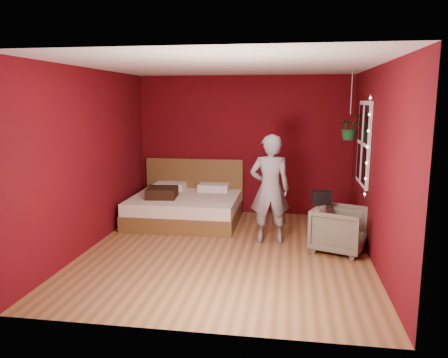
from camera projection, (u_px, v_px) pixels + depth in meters
The scene contains 10 objects.
floor at pixel (226, 251), 6.29m from camera, with size 4.50×4.50×0.00m, color #9B6A3E.
room_walls at pixel (226, 135), 5.99m from camera, with size 4.04×4.54×2.62m.
window at pixel (363, 143), 6.60m from camera, with size 0.05×0.97×1.27m.
fairy_lights at pixel (368, 147), 6.09m from camera, with size 0.04×0.04×1.45m.
bed at pixel (186, 206), 7.83m from camera, with size 1.88×1.60×1.04m.
person at pixel (270, 189), 6.54m from camera, with size 0.60×0.40×1.66m, color slate.
armchair at pixel (340, 229), 6.23m from camera, with size 0.70×0.72×0.65m, color #65634F.
handbag at pixel (321, 197), 6.36m from camera, with size 0.27×0.14×0.19m, color black.
throw_pillow at pixel (162, 193), 7.59m from camera, with size 0.50×0.50×0.18m, color black.
hanging_plant at pixel (350, 127), 7.01m from camera, with size 0.45×0.42×1.09m.
Camera 1 is at (0.89, -5.94, 2.15)m, focal length 35.00 mm.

